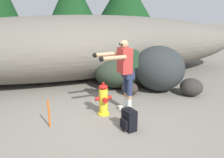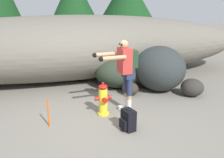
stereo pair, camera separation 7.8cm
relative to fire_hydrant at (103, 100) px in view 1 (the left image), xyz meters
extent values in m
cube|color=slate|center=(-0.13, -0.39, -0.38)|extent=(56.00, 56.00, 0.04)
ellipsoid|color=#666056|center=(-0.13, 3.22, 0.73)|extent=(13.29, 3.20, 2.18)
cylinder|color=yellow|center=(0.00, 0.00, -0.34)|extent=(0.27, 0.27, 0.04)
cylinder|color=yellow|center=(0.00, 0.00, -0.03)|extent=(0.20, 0.20, 0.59)
ellipsoid|color=red|center=(0.00, 0.00, 0.32)|extent=(0.21, 0.21, 0.10)
cylinder|color=red|center=(0.00, 0.00, 0.40)|extent=(0.06, 0.06, 0.05)
cylinder|color=red|center=(-0.15, 0.00, 0.05)|extent=(0.09, 0.09, 0.09)
cylinder|color=red|center=(0.15, 0.00, 0.05)|extent=(0.09, 0.09, 0.09)
cylinder|color=red|center=(0.00, -0.14, 0.05)|extent=(0.11, 0.09, 0.11)
cube|color=beige|center=(0.56, -0.06, -0.32)|extent=(0.27, 0.12, 0.09)
cylinder|color=white|center=(0.62, -0.05, -0.15)|extent=(0.10, 0.10, 0.24)
cylinder|color=tan|center=(0.62, -0.05, 0.02)|extent=(0.10, 0.10, 0.10)
cylinder|color=#232D4C|center=(0.62, -0.05, 0.28)|extent=(0.13, 0.13, 0.43)
cube|color=beige|center=(0.55, 0.14, -0.32)|extent=(0.27, 0.12, 0.09)
cylinder|color=white|center=(0.61, 0.15, -0.15)|extent=(0.10, 0.10, 0.24)
cylinder|color=tan|center=(0.61, 0.15, 0.02)|extent=(0.10, 0.10, 0.10)
cylinder|color=#232D4C|center=(0.61, 0.15, 0.28)|extent=(0.13, 0.13, 0.43)
cube|color=#232D4C|center=(0.62, 0.05, 0.55)|extent=(0.22, 0.33, 0.16)
cube|color=#B2332D|center=(0.53, 0.04, 0.89)|extent=(0.26, 0.38, 0.58)
cube|color=#1E3823|center=(0.73, 0.05, 0.92)|extent=(0.18, 0.29, 0.40)
sphere|color=tan|center=(0.51, 0.04, 1.26)|extent=(0.20, 0.20, 0.20)
cube|color=black|center=(0.42, 0.03, 1.26)|extent=(0.03, 0.15, 0.04)
cylinder|color=tan|center=(0.17, -0.20, 1.02)|extent=(0.58, 0.13, 0.09)
sphere|color=black|center=(-0.10, -0.22, 1.02)|extent=(0.11, 0.11, 0.11)
cylinder|color=tan|center=(0.14, 0.23, 1.02)|extent=(0.58, 0.13, 0.09)
sphere|color=black|center=(-0.13, 0.22, 1.02)|extent=(0.11, 0.11, 0.11)
cube|color=black|center=(0.29, -0.86, -0.14)|extent=(0.26, 0.33, 0.44)
cube|color=black|center=(0.17, -0.88, -0.21)|extent=(0.10, 0.22, 0.20)
torus|color=black|center=(0.29, -0.86, 0.10)|extent=(0.10, 0.10, 0.02)
cube|color=black|center=(0.42, -0.91, -0.14)|extent=(0.04, 0.06, 0.37)
cube|color=black|center=(0.39, -0.75, -0.14)|extent=(0.04, 0.06, 0.37)
ellipsoid|color=#2A3030|center=(2.07, 1.16, 0.31)|extent=(1.83, 1.91, 1.34)
ellipsoid|color=#273225|center=(1.00, 1.85, 0.12)|extent=(2.06, 2.06, 0.97)
ellipsoid|color=#2F2C29|center=(2.72, 0.41, -0.11)|extent=(0.88, 0.88, 0.50)
ellipsoid|color=#322923|center=(1.09, 1.04, -0.18)|extent=(0.60, 0.65, 0.37)
cylinder|color=#47331E|center=(0.35, 6.03, 0.26)|extent=(0.32, 0.32, 1.23)
cone|color=#143D19|center=(0.35, 6.03, 2.20)|extent=(2.70, 2.70, 2.65)
cylinder|color=#47331E|center=(3.00, 6.37, 0.45)|extent=(0.35, 0.35, 1.63)
cylinder|color=#E55914|center=(-1.25, -0.21, -0.06)|extent=(0.04, 0.04, 0.60)
camera|label=1|loc=(-1.40, -4.83, 2.04)|focal=37.52mm
camera|label=2|loc=(-1.32, -4.85, 2.04)|focal=37.52mm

